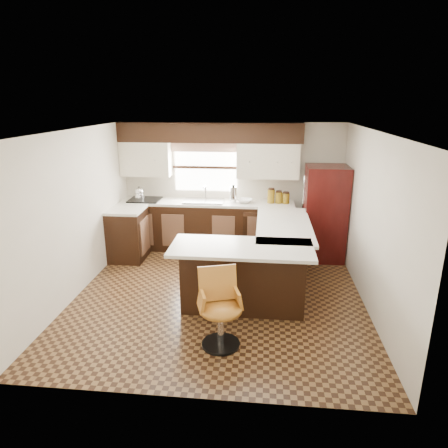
# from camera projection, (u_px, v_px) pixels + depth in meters

# --- Properties ---
(floor) EXTENTS (4.40, 4.40, 0.00)m
(floor) POSITION_uv_depth(u_px,v_px,m) (219.00, 294.00, 6.00)
(floor) COLOR #49301A
(floor) RESTS_ON ground
(ceiling) EXTENTS (4.40, 4.40, 0.00)m
(ceiling) POSITION_uv_depth(u_px,v_px,m) (218.00, 131.00, 5.28)
(ceiling) COLOR silver
(ceiling) RESTS_ON wall_back
(wall_back) EXTENTS (4.40, 0.00, 4.40)m
(wall_back) POSITION_uv_depth(u_px,v_px,m) (232.00, 186.00, 7.73)
(wall_back) COLOR beige
(wall_back) RESTS_ON floor
(wall_front) EXTENTS (4.40, 0.00, 4.40)m
(wall_front) POSITION_uv_depth(u_px,v_px,m) (190.00, 287.00, 3.55)
(wall_front) COLOR beige
(wall_front) RESTS_ON floor
(wall_left) EXTENTS (0.00, 4.40, 4.40)m
(wall_left) POSITION_uv_depth(u_px,v_px,m) (77.00, 213.00, 5.84)
(wall_left) COLOR beige
(wall_left) RESTS_ON floor
(wall_right) EXTENTS (0.00, 4.40, 4.40)m
(wall_right) POSITION_uv_depth(u_px,v_px,m) (372.00, 222.00, 5.43)
(wall_right) COLOR beige
(wall_right) RESTS_ON floor
(base_cab_back) EXTENTS (3.30, 0.60, 0.90)m
(base_cab_back) POSITION_uv_depth(u_px,v_px,m) (207.00, 226.00, 7.71)
(base_cab_back) COLOR black
(base_cab_back) RESTS_ON floor
(base_cab_left) EXTENTS (0.60, 0.70, 0.90)m
(base_cab_left) POSITION_uv_depth(u_px,v_px,m) (128.00, 235.00, 7.22)
(base_cab_left) COLOR black
(base_cab_left) RESTS_ON floor
(counter_back) EXTENTS (3.30, 0.60, 0.04)m
(counter_back) POSITION_uv_depth(u_px,v_px,m) (207.00, 203.00, 7.57)
(counter_back) COLOR silver
(counter_back) RESTS_ON base_cab_back
(counter_left) EXTENTS (0.60, 0.70, 0.04)m
(counter_left) POSITION_uv_depth(u_px,v_px,m) (126.00, 210.00, 7.08)
(counter_left) COLOR silver
(counter_left) RESTS_ON base_cab_left
(soffit) EXTENTS (3.40, 0.35, 0.36)m
(soffit) POSITION_uv_depth(u_px,v_px,m) (210.00, 132.00, 7.29)
(soffit) COLOR black
(soffit) RESTS_ON wall_back
(upper_cab_left) EXTENTS (0.94, 0.35, 0.64)m
(upper_cab_left) POSITION_uv_depth(u_px,v_px,m) (146.00, 159.00, 7.56)
(upper_cab_left) COLOR beige
(upper_cab_left) RESTS_ON wall_back
(upper_cab_right) EXTENTS (1.14, 0.35, 0.64)m
(upper_cab_right) POSITION_uv_depth(u_px,v_px,m) (268.00, 161.00, 7.34)
(upper_cab_right) COLOR beige
(upper_cab_right) RESTS_ON wall_back
(window_pane) EXTENTS (1.20, 0.02, 0.90)m
(window_pane) POSITION_uv_depth(u_px,v_px,m) (206.00, 167.00, 7.65)
(window_pane) COLOR white
(window_pane) RESTS_ON wall_back
(valance) EXTENTS (1.30, 0.06, 0.18)m
(valance) POSITION_uv_depth(u_px,v_px,m) (205.00, 147.00, 7.50)
(valance) COLOR #D19B93
(valance) RESTS_ON wall_back
(sink) EXTENTS (0.75, 0.45, 0.03)m
(sink) POSITION_uv_depth(u_px,v_px,m) (204.00, 201.00, 7.54)
(sink) COLOR #B2B2B7
(sink) RESTS_ON counter_back
(dishwasher) EXTENTS (0.58, 0.03, 0.78)m
(dishwasher) POSITION_uv_depth(u_px,v_px,m) (259.00, 234.00, 7.35)
(dishwasher) COLOR black
(dishwasher) RESTS_ON floor
(cooktop) EXTENTS (0.58, 0.50, 0.02)m
(cooktop) POSITION_uv_depth(u_px,v_px,m) (145.00, 200.00, 7.66)
(cooktop) COLOR black
(cooktop) RESTS_ON counter_back
(peninsula_long) EXTENTS (0.60, 1.95, 0.90)m
(peninsula_long) POSITION_uv_depth(u_px,v_px,m) (279.00, 253.00, 6.37)
(peninsula_long) COLOR black
(peninsula_long) RESTS_ON floor
(peninsula_return) EXTENTS (1.65, 0.60, 0.90)m
(peninsula_return) POSITION_uv_depth(u_px,v_px,m) (243.00, 278.00, 5.49)
(peninsula_return) COLOR black
(peninsula_return) RESTS_ON floor
(counter_pen_long) EXTENTS (0.84, 1.95, 0.04)m
(counter_pen_long) POSITION_uv_depth(u_px,v_px,m) (284.00, 225.00, 6.22)
(counter_pen_long) COLOR silver
(counter_pen_long) RESTS_ON peninsula_long
(counter_pen_return) EXTENTS (1.89, 0.84, 0.04)m
(counter_pen_return) POSITION_uv_depth(u_px,v_px,m) (242.00, 248.00, 5.27)
(counter_pen_return) COLOR silver
(counter_pen_return) RESTS_ON peninsula_return
(refrigerator) EXTENTS (0.73, 0.70, 1.70)m
(refrigerator) POSITION_uv_depth(u_px,v_px,m) (325.00, 213.00, 7.13)
(refrigerator) COLOR #340908
(refrigerator) RESTS_ON floor
(bar_chair) EXTENTS (0.62, 0.62, 0.93)m
(bar_chair) POSITION_uv_depth(u_px,v_px,m) (221.00, 310.00, 4.61)
(bar_chair) COLOR #B57024
(bar_chair) RESTS_ON floor
(kettle) EXTENTS (0.18, 0.18, 0.24)m
(kettle) POSITION_uv_depth(u_px,v_px,m) (139.00, 193.00, 7.63)
(kettle) COLOR silver
(kettle) RESTS_ON cooktop
(percolator) EXTENTS (0.13, 0.13, 0.29)m
(percolator) POSITION_uv_depth(u_px,v_px,m) (233.00, 195.00, 7.47)
(percolator) COLOR silver
(percolator) RESTS_ON counter_back
(mixing_bowl) EXTENTS (0.31, 0.31, 0.07)m
(mixing_bowl) POSITION_uv_depth(u_px,v_px,m) (245.00, 201.00, 7.48)
(mixing_bowl) COLOR white
(mixing_bowl) RESTS_ON counter_back
(canister_large) EXTENTS (0.14, 0.14, 0.25)m
(canister_large) POSITION_uv_depth(u_px,v_px,m) (271.00, 196.00, 7.42)
(canister_large) COLOR #7C5E12
(canister_large) RESTS_ON counter_back
(canister_med) EXTENTS (0.12, 0.12, 0.21)m
(canister_med) POSITION_uv_depth(u_px,v_px,m) (279.00, 198.00, 7.42)
(canister_med) COLOR #7C5E12
(canister_med) RESTS_ON counter_back
(canister_small) EXTENTS (0.13, 0.13, 0.19)m
(canister_small) POSITION_uv_depth(u_px,v_px,m) (286.00, 198.00, 7.41)
(canister_small) COLOR #7C5E12
(canister_small) RESTS_ON counter_back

